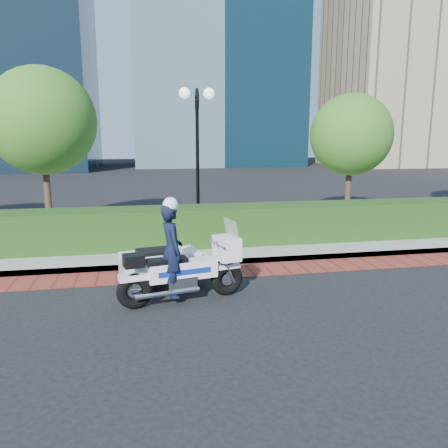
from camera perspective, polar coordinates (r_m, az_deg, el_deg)
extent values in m
plane|color=black|center=(8.24, -5.39, -9.69)|extent=(120.00, 120.00, 0.00)
cube|color=maroon|center=(9.65, -6.29, -6.55)|extent=(60.00, 1.00, 0.01)
cube|color=gray|center=(13.99, -7.87, -0.77)|extent=(60.00, 8.00, 0.15)
cube|color=black|center=(11.52, -7.25, -0.37)|extent=(18.00, 1.20, 1.00)
cylinder|color=black|center=(13.25, -3.37, -0.35)|extent=(0.30, 0.30, 0.30)
cylinder|color=black|center=(13.01, -3.46, 7.66)|extent=(0.10, 0.10, 3.70)
cylinder|color=black|center=(13.04, -3.56, 15.80)|extent=(0.04, 0.70, 0.70)
sphere|color=white|center=(13.01, -5.17, 16.68)|extent=(0.32, 0.32, 0.32)
sphere|color=white|center=(13.11, -1.99, 16.67)|extent=(0.32, 0.32, 0.32)
cylinder|color=#332319|center=(14.54, -22.03, 3.61)|extent=(0.20, 0.20, 2.17)
sphere|color=#1A5D17|center=(14.46, -22.68, 12.30)|extent=(3.20, 3.20, 3.20)
cylinder|color=#332319|center=(16.01, 15.88, 4.16)|extent=(0.20, 0.20, 1.92)
sphere|color=#1A5D17|center=(15.91, 16.25, 11.12)|extent=(2.80, 2.80, 2.80)
cube|color=gray|center=(55.09, 22.34, 21.86)|extent=(14.00, 12.00, 28.00)
torus|color=black|center=(7.80, -11.58, -8.59)|extent=(0.66, 0.32, 0.64)
torus|color=black|center=(8.30, 0.35, -7.17)|extent=(0.66, 0.32, 0.64)
cube|color=silver|center=(7.92, -5.46, -5.98)|extent=(1.29, 0.57, 0.33)
cube|color=silver|center=(7.98, -5.76, -7.61)|extent=(0.60, 0.49, 0.27)
cube|color=silver|center=(8.13, 0.36, -3.15)|extent=(0.49, 0.60, 0.43)
cube|color=silver|center=(8.09, 0.99, -0.76)|extent=(0.22, 0.50, 0.39)
cube|color=black|center=(7.79, -7.52, -4.84)|extent=(0.77, 0.44, 0.10)
cube|color=black|center=(7.64, -11.73, -4.69)|extent=(0.40, 0.37, 0.21)
cube|color=silver|center=(8.66, -8.34, -5.36)|extent=(1.61, 0.98, 0.53)
cube|color=black|center=(8.56, -9.02, -3.56)|extent=(0.76, 0.61, 0.08)
torus|color=black|center=(9.14, -9.64, -6.11)|extent=(0.50, 0.25, 0.48)
imported|color=black|center=(7.76, -6.87, -3.45)|extent=(0.52, 0.68, 1.67)
sphere|color=white|center=(7.60, -7.01, 2.50)|extent=(0.27, 0.27, 0.27)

